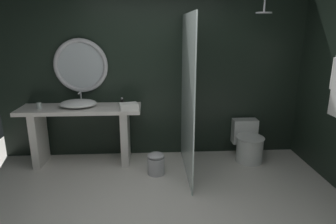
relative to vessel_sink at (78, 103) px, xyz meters
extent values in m
plane|color=silver|center=(1.13, -1.57, -0.93)|extent=(5.76, 5.76, 0.00)
cube|color=black|center=(1.13, 0.33, 0.37)|extent=(4.80, 0.10, 2.60)
cube|color=silver|center=(0.03, -0.02, -0.08)|extent=(1.76, 0.54, 0.06)
cube|color=silver|center=(-0.61, -0.02, -0.52)|extent=(0.11, 0.46, 0.82)
cube|color=silver|center=(0.67, -0.02, -0.52)|extent=(0.11, 0.46, 0.82)
ellipsoid|color=white|center=(0.00, 0.00, 0.00)|extent=(0.53, 0.44, 0.10)
cylinder|color=#B7B7BC|center=(0.00, 0.20, 0.04)|extent=(0.02, 0.02, 0.19)
cylinder|color=#B7B7BC|center=(0.00, 0.13, 0.13)|extent=(0.02, 0.14, 0.02)
cylinder|color=silver|center=(-0.54, -0.07, -0.01)|extent=(0.07, 0.07, 0.09)
cylinder|color=black|center=(0.64, 0.00, 0.00)|extent=(0.05, 0.05, 0.11)
cylinder|color=#B7B7BC|center=(0.64, 0.00, 0.07)|extent=(0.03, 0.03, 0.02)
torus|color=#B7B7BC|center=(0.03, 0.24, 0.52)|extent=(0.81, 0.07, 0.81)
cylinder|color=#B2BCC1|center=(0.03, 0.25, 0.52)|extent=(0.70, 0.01, 0.70)
cube|color=silver|center=(1.56, -0.40, 0.16)|extent=(0.02, 1.35, 2.18)
cylinder|color=#B7B7BC|center=(2.60, -0.16, 1.42)|extent=(0.02, 0.02, 0.30)
cylinder|color=#B7B7BC|center=(2.60, -0.16, 1.26)|extent=(0.22, 0.22, 0.02)
cylinder|color=white|center=(2.57, -0.13, -0.74)|extent=(0.40, 0.40, 0.39)
ellipsoid|color=white|center=(2.57, -0.13, -0.53)|extent=(0.42, 0.46, 0.02)
cube|color=white|center=(2.57, 0.16, -0.54)|extent=(0.39, 0.19, 0.39)
cylinder|color=#B7B7BC|center=(1.12, -0.46, -0.80)|extent=(0.24, 0.24, 0.25)
ellipsoid|color=#B7B7BC|center=(1.12, -0.46, -0.65)|extent=(0.24, 0.24, 0.07)
cube|color=white|center=(0.75, -0.19, -0.01)|extent=(0.29, 0.25, 0.09)
camera|label=1|loc=(1.07, -4.29, 1.08)|focal=31.82mm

